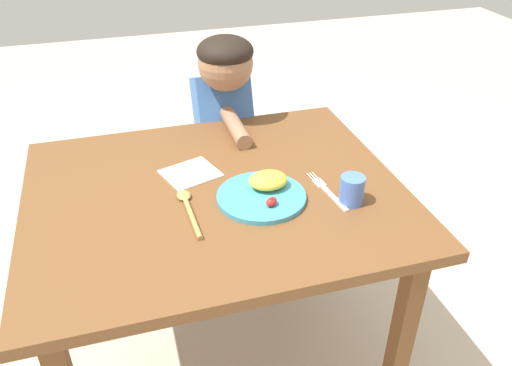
{
  "coord_description": "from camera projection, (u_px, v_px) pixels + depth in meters",
  "views": [
    {
      "loc": [
        -0.23,
        -1.2,
        1.53
      ],
      "look_at": [
        0.11,
        -0.03,
        0.75
      ],
      "focal_mm": 36.54,
      "sensor_mm": 36.0,
      "label": 1
    }
  ],
  "objects": [
    {
      "name": "ground_plane",
      "position": [
        224.0,
        361.0,
        1.85
      ],
      "size": [
        8.0,
        8.0,
        0.0
      ],
      "primitive_type": "plane",
      "color": "beige"
    },
    {
      "name": "dining_table",
      "position": [
        217.0,
        216.0,
        1.5
      ],
      "size": [
        1.04,
        0.86,
        0.73
      ],
      "color": "brown",
      "rests_on": "ground_plane"
    },
    {
      "name": "plate",
      "position": [
        264.0,
        191.0,
        1.42
      ],
      "size": [
        0.24,
        0.24,
        0.06
      ],
      "color": "#3F98BB",
      "rests_on": "dining_table"
    },
    {
      "name": "fork",
      "position": [
        327.0,
        191.0,
        1.45
      ],
      "size": [
        0.04,
        0.21,
        0.01
      ],
      "rotation": [
        0.0,
        0.0,
        1.69
      ],
      "color": "silver",
      "rests_on": "dining_table"
    },
    {
      "name": "spoon",
      "position": [
        188.0,
        207.0,
        1.37
      ],
      "size": [
        0.04,
        0.22,
        0.01
      ],
      "rotation": [
        0.0,
        0.0,
        1.61
      ],
      "color": "tan",
      "rests_on": "dining_table"
    },
    {
      "name": "drinking_cup",
      "position": [
        352.0,
        190.0,
        1.38
      ],
      "size": [
        0.07,
        0.07,
        0.08
      ],
      "primitive_type": "cylinder",
      "color": "#4C75D7",
      "rests_on": "dining_table"
    },
    {
      "name": "person",
      "position": [
        224.0,
        150.0,
        1.98
      ],
      "size": [
        0.2,
        0.43,
        1.02
      ],
      "rotation": [
        0.0,
        0.0,
        3.14
      ],
      "color": "navy",
      "rests_on": "ground_plane"
    },
    {
      "name": "napkin",
      "position": [
        191.0,
        173.0,
        1.53
      ],
      "size": [
        0.19,
        0.18,
        0.0
      ],
      "primitive_type": "cube",
      "rotation": [
        0.0,
        0.0,
        0.33
      ],
      "color": "white",
      "rests_on": "dining_table"
    }
  ]
}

